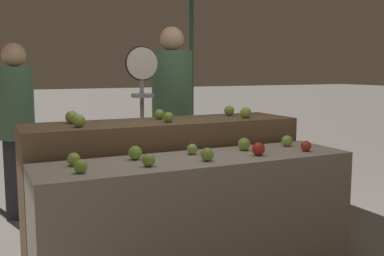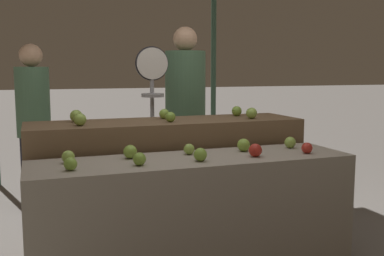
# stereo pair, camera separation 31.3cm
# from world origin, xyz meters

# --- Properties ---
(display_counter_front) EXTENTS (2.05, 0.55, 0.80)m
(display_counter_front) POSITION_xyz_m (0.00, 0.00, 0.40)
(display_counter_front) COLOR gray
(display_counter_front) RESTS_ON ground_plane
(display_counter_back) EXTENTS (2.05, 0.55, 0.98)m
(display_counter_back) POSITION_xyz_m (0.00, 0.60, 0.49)
(display_counter_back) COLOR brown
(display_counter_back) RESTS_ON ground_plane
(apple_front_0) EXTENTS (0.07, 0.07, 0.07)m
(apple_front_0) POSITION_xyz_m (-0.77, -0.11, 0.84)
(apple_front_0) COLOR #7AA338
(apple_front_0) RESTS_ON display_counter_front
(apple_front_1) EXTENTS (0.08, 0.08, 0.08)m
(apple_front_1) POSITION_xyz_m (-0.38, -0.11, 0.84)
(apple_front_1) COLOR #7AA338
(apple_front_1) RESTS_ON display_counter_front
(apple_front_2) EXTENTS (0.08, 0.08, 0.08)m
(apple_front_2) POSITION_xyz_m (0.00, -0.11, 0.84)
(apple_front_2) COLOR #7AA338
(apple_front_2) RESTS_ON display_counter_front
(apple_front_3) EXTENTS (0.09, 0.09, 0.09)m
(apple_front_3) POSITION_xyz_m (0.38, -0.10, 0.84)
(apple_front_3) COLOR #AD281E
(apple_front_3) RESTS_ON display_counter_front
(apple_front_4) EXTENTS (0.07, 0.07, 0.07)m
(apple_front_4) POSITION_xyz_m (0.76, -0.11, 0.84)
(apple_front_4) COLOR #B72D23
(apple_front_4) RESTS_ON display_counter_front
(apple_front_5) EXTENTS (0.08, 0.08, 0.08)m
(apple_front_5) POSITION_xyz_m (-0.76, 0.10, 0.84)
(apple_front_5) COLOR #8EB247
(apple_front_5) RESTS_ON display_counter_front
(apple_front_6) EXTENTS (0.09, 0.09, 0.09)m
(apple_front_6) POSITION_xyz_m (-0.39, 0.11, 0.85)
(apple_front_6) COLOR #84AD3D
(apple_front_6) RESTS_ON display_counter_front
(apple_front_7) EXTENTS (0.07, 0.07, 0.07)m
(apple_front_7) POSITION_xyz_m (0.01, 0.12, 0.84)
(apple_front_7) COLOR #8EB247
(apple_front_7) RESTS_ON display_counter_front
(apple_front_8) EXTENTS (0.09, 0.09, 0.09)m
(apple_front_8) POSITION_xyz_m (0.40, 0.10, 0.85)
(apple_front_8) COLOR #84AD3D
(apple_front_8) RESTS_ON display_counter_front
(apple_front_9) EXTENTS (0.08, 0.08, 0.08)m
(apple_front_9) POSITION_xyz_m (0.77, 0.11, 0.84)
(apple_front_9) COLOR #8EB247
(apple_front_9) RESTS_ON display_counter_front
(apple_back_0) EXTENTS (0.09, 0.09, 0.09)m
(apple_back_0) POSITION_xyz_m (-0.65, 0.48, 1.02)
(apple_back_0) COLOR #8EB247
(apple_back_0) RESTS_ON display_counter_back
(apple_back_1) EXTENTS (0.08, 0.08, 0.08)m
(apple_back_1) POSITION_xyz_m (-0.01, 0.48, 1.01)
(apple_back_1) COLOR #7AA338
(apple_back_1) RESTS_ON display_counter_back
(apple_back_2) EXTENTS (0.09, 0.09, 0.09)m
(apple_back_2) POSITION_xyz_m (0.66, 0.49, 1.02)
(apple_back_2) COLOR #8EB247
(apple_back_2) RESTS_ON display_counter_back
(apple_back_3) EXTENTS (0.09, 0.09, 0.09)m
(apple_back_3) POSITION_xyz_m (-0.65, 0.71, 1.02)
(apple_back_3) COLOR #8EB247
(apple_back_3) RESTS_ON display_counter_back
(apple_back_4) EXTENTS (0.08, 0.08, 0.08)m
(apple_back_4) POSITION_xyz_m (0.01, 0.71, 1.02)
(apple_back_4) COLOR #84AD3D
(apple_back_4) RESTS_ON display_counter_back
(apple_back_5) EXTENTS (0.08, 0.08, 0.08)m
(apple_back_5) POSITION_xyz_m (0.63, 0.71, 1.02)
(apple_back_5) COLOR #7AA338
(apple_back_5) RESTS_ON display_counter_back
(produce_scale) EXTENTS (0.30, 0.20, 1.56)m
(produce_scale) POSITION_xyz_m (0.06, 1.24, 1.14)
(produce_scale) COLOR #99999E
(produce_scale) RESTS_ON ground_plane
(person_vendor_at_scale) EXTENTS (0.53, 0.53, 1.77)m
(person_vendor_at_scale) POSITION_xyz_m (0.47, 1.53, 1.02)
(person_vendor_at_scale) COLOR #2D2D38
(person_vendor_at_scale) RESTS_ON ground_plane
(person_customer_left) EXTENTS (0.39, 0.39, 1.59)m
(person_customer_left) POSITION_xyz_m (-0.94, 1.77, 0.93)
(person_customer_left) COLOR #2D2D38
(person_customer_left) RESTS_ON ground_plane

